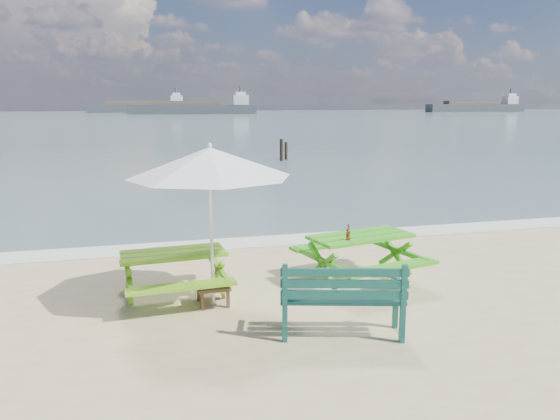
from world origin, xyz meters
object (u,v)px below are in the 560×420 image
object	(u,v)px
beer_bottle	(348,235)
swimmer	(258,187)
park_bench	(342,312)
side_table	(213,294)
patio_umbrella	(210,162)
picnic_table_left	(174,276)
picnic_table_right	(360,259)

from	to	relation	value
beer_bottle	swimmer	size ratio (longest dim) A/B	0.16
park_bench	beer_bottle	bearing A→B (deg)	66.16
park_bench	side_table	xyz separation A→B (m)	(-1.45, 1.47, -0.14)
side_table	patio_umbrella	size ratio (longest dim) A/B	0.20
beer_bottle	swimmer	bearing A→B (deg)	83.23
park_bench	swimmer	world-z (taller)	park_bench
picnic_table_left	picnic_table_right	distance (m)	3.03
picnic_table_left	swimmer	bearing A→B (deg)	72.53
picnic_table_left	park_bench	bearing A→B (deg)	-43.49
picnic_table_left	patio_umbrella	size ratio (longest dim) A/B	0.75
park_bench	side_table	bearing A→B (deg)	134.57
beer_bottle	swimmer	world-z (taller)	beer_bottle
picnic_table_right	beer_bottle	xyz separation A→B (m)	(-0.33, -0.26, 0.50)
picnic_table_right	swimmer	xyz separation A→B (m)	(1.35, 13.92, -0.95)
park_bench	patio_umbrella	bearing A→B (deg)	134.57
park_bench	side_table	size ratio (longest dim) A/B	3.43
side_table	patio_umbrella	distance (m)	1.95
picnic_table_right	beer_bottle	size ratio (longest dim) A/B	8.54
park_bench	swimmer	distance (m)	16.01
picnic_table_right	patio_umbrella	size ratio (longest dim) A/B	0.91
side_table	swimmer	bearing A→B (deg)	74.94
picnic_table_left	park_bench	size ratio (longest dim) A/B	1.10
picnic_table_left	patio_umbrella	xyz separation A→B (m)	(0.53, -0.40, 1.76)
patio_umbrella	swimmer	distance (m)	15.08
patio_umbrella	swimmer	size ratio (longest dim) A/B	1.52
picnic_table_right	side_table	bearing A→B (deg)	-170.66
side_table	picnic_table_left	bearing A→B (deg)	142.59
patio_umbrella	beer_bottle	size ratio (longest dim) A/B	9.35
picnic_table_right	beer_bottle	bearing A→B (deg)	-141.91
picnic_table_left	beer_bottle	distance (m)	2.76
picnic_table_left	side_table	world-z (taller)	picnic_table_left
park_bench	side_table	distance (m)	2.07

